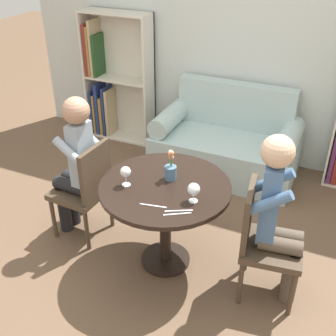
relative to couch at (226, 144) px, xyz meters
The scene contains 15 objects.
ground_plane 1.63m from the couch, 90.00° to the right, with size 16.00×16.00×0.00m, color brown.
back_wall 1.12m from the couch, 90.00° to the left, with size 5.20×0.05×2.70m.
round_table 1.62m from the couch, 90.00° to the right, with size 0.98×0.98×0.74m.
couch is the anchor object (origin of this frame).
bookshelf_left 1.64m from the couch, behind, with size 0.84×0.28×1.54m.
chair_left 1.73m from the couch, 115.83° to the right, with size 0.44×0.44×0.90m.
chair_right 1.77m from the couch, 64.70° to the right, with size 0.47×0.47×0.90m.
person_left 1.80m from the couch, 118.43° to the right, with size 0.43×0.36×1.29m.
person_right 1.82m from the couch, 62.03° to the right, with size 0.44×0.37×1.30m.
wine_glass_left 1.81m from the couch, 98.73° to the right, with size 0.08×0.08×0.15m.
wine_glass_right 1.80m from the couch, 81.25° to the right, with size 0.09×0.09×0.14m.
flower_vase 1.59m from the couch, 90.09° to the right, with size 0.09×0.09×0.24m.
knife_left_setting 1.91m from the couch, 89.03° to the right, with size 0.19×0.05×0.00m.
fork_left_setting 1.91m from the couch, 83.40° to the right, with size 0.17×0.10×0.00m.
knife_right_setting 1.94m from the couch, 83.39° to the right, with size 0.17×0.11×0.00m.
Camera 1 is at (1.08, -2.35, 2.45)m, focal length 45.00 mm.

